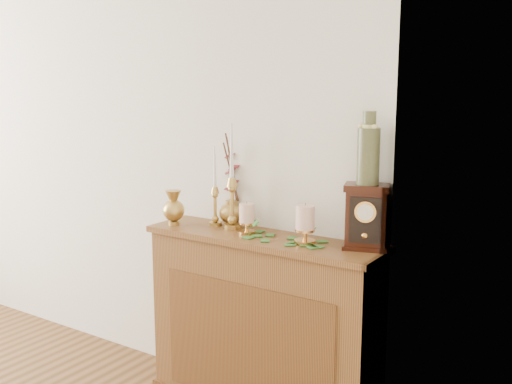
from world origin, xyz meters
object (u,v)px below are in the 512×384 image
Objects in this scene: bud_vase at (174,208)px; mantel_clock at (366,217)px; candlestick_left at (215,200)px; ceramic_vase at (368,152)px; candlestick_center at (232,195)px; ginger_jar at (233,183)px.

mantel_clock reaches higher than bud_vase.
ceramic_vase is (0.84, 0.02, 0.30)m from candlestick_left.
candlestick_center is 0.33m from bud_vase.
mantel_clock is 0.30m from ceramic_vase.
ceramic_vase is at bearing 90.00° from mantel_clock.
ceramic_vase is (0.79, -0.08, 0.22)m from ginger_jar.
mantel_clock is (0.79, -0.08, -0.07)m from ginger_jar.
candlestick_left is 0.12m from candlestick_center.
ceramic_vase is (0.73, 0.03, 0.26)m from candlestick_center.
ginger_jar is (-0.07, 0.10, 0.04)m from candlestick_center.
candlestick_left is at bearing 162.40° from mantel_clock.
candlestick_center is at bearing -177.86° from ceramic_vase.
candlestick_left is at bearing -178.64° from ceramic_vase.
candlestick_center is 0.73m from mantel_clock.
bud_vase is 0.38× the size of ginger_jar.
candlestick_left is at bearing -116.70° from ginger_jar.
ginger_jar reaches higher than candlestick_left.
ginger_jar reaches higher than bud_vase.
ceramic_vase is at bearing 2.14° from candlestick_center.
ginger_jar is 0.83m from ceramic_vase.
bud_vase is at bearing -138.11° from ginger_jar.
ginger_jar is 0.80m from mantel_clock.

